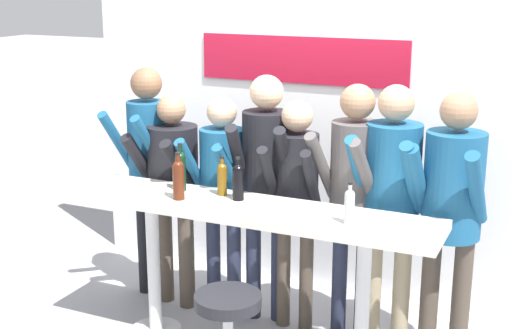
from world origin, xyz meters
TOP-DOWN VIEW (x-y plane):
  - back_wall at (-0.00, 1.31)m, footprint 4.03×0.12m
  - tasting_table at (0.00, 0.00)m, footprint 2.43×0.50m
  - person_far_left at (-1.11, 0.52)m, footprint 0.41×0.55m
  - person_left at (-0.86, 0.46)m, footprint 0.49×0.57m
  - person_center_left at (-0.45, 0.46)m, footprint 0.42×0.53m
  - person_center at (-0.13, 0.52)m, footprint 0.47×0.60m
  - person_center_right at (0.12, 0.48)m, footprint 0.40×0.52m
  - person_right at (0.51, 0.53)m, footprint 0.46×0.59m
  - person_far_right at (0.77, 0.51)m, footprint 0.45×0.57m
  - person_rightmost at (1.16, 0.49)m, footprint 0.48×0.59m
  - wine_bottle_0 at (-0.48, -0.08)m, footprint 0.08×0.08m
  - wine_bottle_1 at (-0.27, 0.12)m, footprint 0.06×0.06m
  - wine_bottle_2 at (-0.57, 0.10)m, footprint 0.07×0.07m
  - wine_bottle_3 at (-0.12, 0.07)m, footprint 0.07×0.07m
  - wine_bottle_4 at (0.67, -0.08)m, footprint 0.06×0.06m

SIDE VIEW (x-z plane):
  - tasting_table at x=0.00m, z-range 0.35..1.40m
  - person_left at x=-0.86m, z-range 0.19..1.82m
  - person_center_left at x=-0.45m, z-range 0.20..1.85m
  - person_center_right at x=0.12m, z-range 0.21..1.87m
  - person_rightmost at x=1.16m, z-range 0.21..2.00m
  - person_far_right at x=0.77m, z-range 0.22..2.02m
  - person_right at x=0.51m, z-range 0.23..2.02m
  - person_center at x=-0.13m, z-range 0.23..2.04m
  - person_far_left at x=-1.11m, z-range 0.24..2.05m
  - wine_bottle_4 at x=0.67m, z-range 1.04..1.30m
  - wine_bottle_1 at x=-0.27m, z-range 1.04..1.31m
  - wine_bottle_3 at x=-0.12m, z-range 1.04..1.33m
  - wine_bottle_0 at x=-0.48m, z-range 1.04..1.35m
  - wine_bottle_2 at x=-0.57m, z-range 1.04..1.37m
  - back_wall at x=0.00m, z-range 0.01..2.70m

